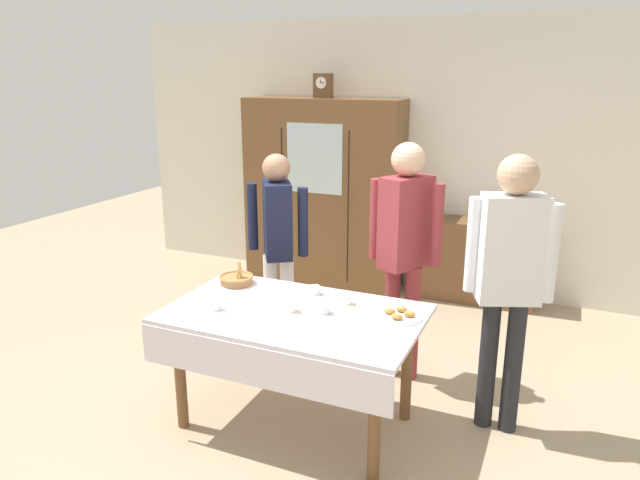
% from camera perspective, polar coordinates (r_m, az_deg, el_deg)
% --- Properties ---
extents(ground_plane, '(12.00, 12.00, 0.00)m').
position_cam_1_polar(ground_plane, '(4.12, -1.15, -15.86)').
color(ground_plane, tan).
rests_on(ground_plane, ground).
extents(back_wall, '(6.40, 0.10, 2.70)m').
position_cam_1_polar(back_wall, '(6.07, 9.37, 7.99)').
color(back_wall, silver).
rests_on(back_wall, ground).
extents(dining_table, '(1.56, 0.94, 0.77)m').
position_cam_1_polar(dining_table, '(3.63, -2.77, -8.82)').
color(dining_table, brown).
rests_on(dining_table, ground).
extents(wall_cabinet, '(1.66, 0.46, 1.93)m').
position_cam_1_polar(wall_cabinet, '(6.14, 0.33, 4.65)').
color(wall_cabinet, brown).
rests_on(wall_cabinet, ground).
extents(mantel_clock, '(0.18, 0.11, 0.24)m').
position_cam_1_polar(mantel_clock, '(6.02, 0.31, 14.81)').
color(mantel_clock, brown).
rests_on(mantel_clock, wall_cabinet).
extents(bookshelf_low, '(1.20, 0.35, 0.80)m').
position_cam_1_polar(bookshelf_low, '(5.91, 14.71, -2.00)').
color(bookshelf_low, brown).
rests_on(bookshelf_low, ground).
extents(book_stack, '(0.17, 0.22, 0.11)m').
position_cam_1_polar(book_stack, '(5.79, 15.03, 2.30)').
color(book_stack, '#99332D').
rests_on(book_stack, bookshelf_low).
extents(tea_cup_near_right, '(0.13, 0.13, 0.06)m').
position_cam_1_polar(tea_cup_near_right, '(3.85, -0.51, -5.01)').
color(tea_cup_near_right, silver).
rests_on(tea_cup_near_right, dining_table).
extents(tea_cup_front_edge, '(0.13, 0.13, 0.06)m').
position_cam_1_polar(tea_cup_front_edge, '(3.69, 2.57, -5.94)').
color(tea_cup_front_edge, white).
rests_on(tea_cup_front_edge, dining_table).
extents(tea_cup_center, '(0.13, 0.13, 0.06)m').
position_cam_1_polar(tea_cup_center, '(3.58, -2.84, -6.65)').
color(tea_cup_center, white).
rests_on(tea_cup_center, dining_table).
extents(tea_cup_far_left, '(0.13, 0.13, 0.06)m').
position_cam_1_polar(tea_cup_far_left, '(3.66, -10.15, -6.42)').
color(tea_cup_far_left, white).
rests_on(tea_cup_far_left, dining_table).
extents(tea_cup_back_edge, '(0.13, 0.13, 0.06)m').
position_cam_1_polar(tea_cup_back_edge, '(3.56, 0.35, -6.84)').
color(tea_cup_back_edge, silver).
rests_on(tea_cup_back_edge, dining_table).
extents(bread_basket, '(0.24, 0.24, 0.16)m').
position_cam_1_polar(bread_basket, '(4.08, -8.14, -3.79)').
color(bread_basket, '#9E7542').
rests_on(bread_basket, dining_table).
extents(pastry_plate, '(0.28, 0.28, 0.05)m').
position_cam_1_polar(pastry_plate, '(3.55, 7.73, -7.26)').
color(pastry_plate, white).
rests_on(pastry_plate, dining_table).
extents(spoon_center, '(0.12, 0.02, 0.01)m').
position_cam_1_polar(spoon_center, '(3.84, -4.16, -5.47)').
color(spoon_center, silver).
rests_on(spoon_center, dining_table).
extents(spoon_far_right, '(0.12, 0.02, 0.01)m').
position_cam_1_polar(spoon_far_right, '(3.50, -8.51, -7.84)').
color(spoon_far_right, silver).
rests_on(spoon_far_right, dining_table).
extents(person_beside_shelf, '(0.52, 0.41, 1.59)m').
position_cam_1_polar(person_beside_shelf, '(4.57, -4.15, 0.58)').
color(person_beside_shelf, silver).
rests_on(person_beside_shelf, ground).
extents(person_behind_table_right, '(0.52, 0.41, 1.73)m').
position_cam_1_polar(person_behind_table_right, '(4.13, 8.28, 0.16)').
color(person_behind_table_right, '#933338').
rests_on(person_behind_table_right, ground).
extents(person_behind_table_left, '(0.52, 0.32, 1.74)m').
position_cam_1_polar(person_behind_table_left, '(3.63, 17.97, -2.60)').
color(person_behind_table_left, '#232328').
rests_on(person_behind_table_left, ground).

